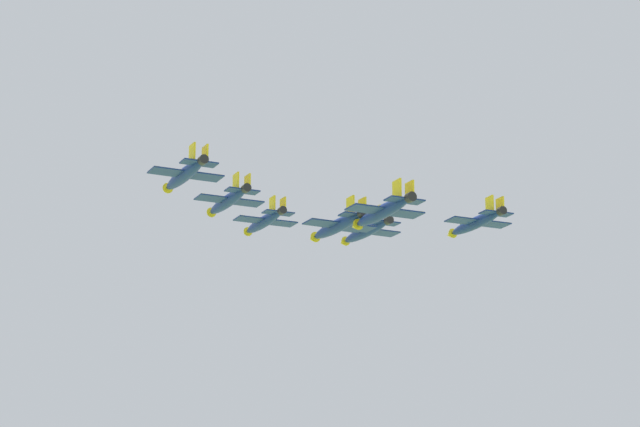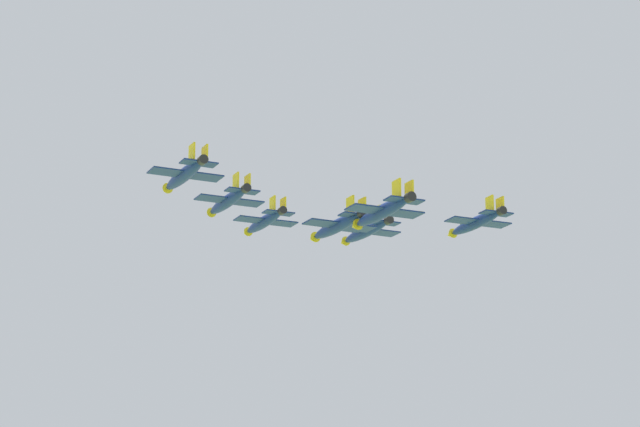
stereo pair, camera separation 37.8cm
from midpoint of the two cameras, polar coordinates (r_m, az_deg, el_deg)
jet_lead at (r=195.75m, az=-2.46°, el=-0.35°), size 9.98×15.85×3.35m
jet_left_wingman at (r=179.95m, az=-4.09°, el=0.57°), size 9.93×15.78×3.33m
jet_right_wingman at (r=188.06m, az=2.12°, el=-0.78°), size 9.80×15.63×3.30m
jet_left_outer at (r=164.45m, az=-6.04°, el=1.74°), size 9.86×15.68×3.31m
jet_right_outer at (r=182.37m, az=7.03°, el=-0.40°), size 9.78×15.48×3.28m
jet_slot_rear at (r=171.30m, az=0.84°, el=-0.53°), size 10.15×16.21×3.42m
jet_trailing at (r=159.90m, az=2.86°, el=0.10°), size 10.22×16.24×3.43m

